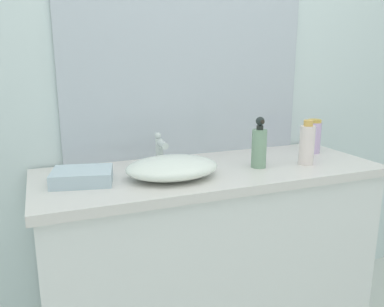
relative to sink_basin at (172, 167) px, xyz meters
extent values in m
cube|color=silver|center=(0.15, 0.38, 0.40)|extent=(6.00, 0.06, 2.60)
cube|color=white|center=(0.20, 0.06, -0.49)|extent=(1.45, 0.52, 0.82)
cube|color=silver|center=(0.20, 0.06, -0.06)|extent=(1.49, 0.56, 0.04)
cube|color=#B2BCC6|center=(0.20, 0.34, 0.52)|extent=(1.19, 0.01, 1.12)
ellipsoid|color=white|center=(0.00, 0.00, 0.00)|extent=(0.37, 0.28, 0.08)
cylinder|color=silver|center=(0.00, 0.17, 0.02)|extent=(0.03, 0.03, 0.12)
cylinder|color=silver|center=(0.00, 0.13, 0.07)|extent=(0.03, 0.09, 0.03)
sphere|color=silver|center=(0.00, 0.19, 0.09)|extent=(0.03, 0.03, 0.03)
cylinder|color=gray|center=(0.40, 0.00, 0.04)|extent=(0.06, 0.06, 0.17)
cylinder|color=black|center=(0.40, 0.00, 0.13)|extent=(0.03, 0.03, 0.02)
sphere|color=#202928|center=(0.40, 0.00, 0.16)|extent=(0.04, 0.04, 0.04)
cylinder|color=#29251D|center=(0.40, -0.01, 0.16)|extent=(0.02, 0.02, 0.02)
cylinder|color=#C9ABD9|center=(0.80, 0.14, 0.04)|extent=(0.07, 0.07, 0.15)
cylinder|color=gold|center=(0.80, 0.14, 0.12)|extent=(0.06, 0.06, 0.01)
cylinder|color=white|center=(0.62, -0.03, 0.05)|extent=(0.07, 0.07, 0.17)
cylinder|color=#E1AE53|center=(0.62, -0.03, 0.15)|extent=(0.04, 0.04, 0.03)
cube|color=silver|center=(-0.34, 0.06, -0.01)|extent=(0.25, 0.22, 0.05)
camera|label=1|loc=(-0.48, -1.42, 0.42)|focal=36.44mm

